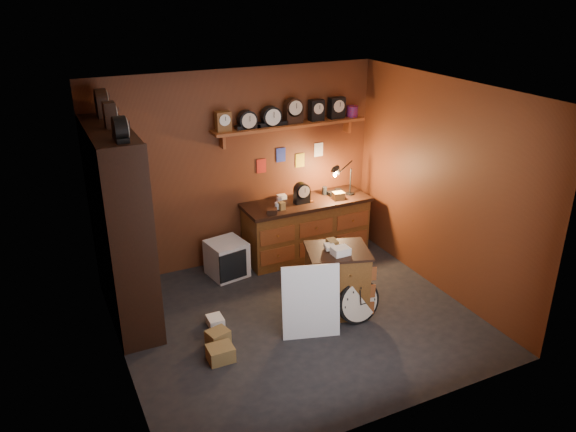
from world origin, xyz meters
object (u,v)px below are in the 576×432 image
(low_cabinet, at_px, (337,278))
(big_round_clock, at_px, (358,302))
(workbench, at_px, (306,225))
(shelving_unit, at_px, (117,219))

(low_cabinet, relative_size, big_round_clock, 1.70)
(low_cabinet, bearing_deg, workbench, 93.84)
(big_round_clock, bearing_deg, workbench, 82.16)
(low_cabinet, bearing_deg, big_round_clock, -52.53)
(workbench, relative_size, big_round_clock, 3.41)
(low_cabinet, distance_m, big_round_clock, 0.38)
(shelving_unit, height_order, low_cabinet, shelving_unit)
(workbench, bearing_deg, low_cabinet, -103.60)
(big_round_clock, bearing_deg, low_cabinet, 110.02)
(shelving_unit, bearing_deg, workbench, 10.50)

